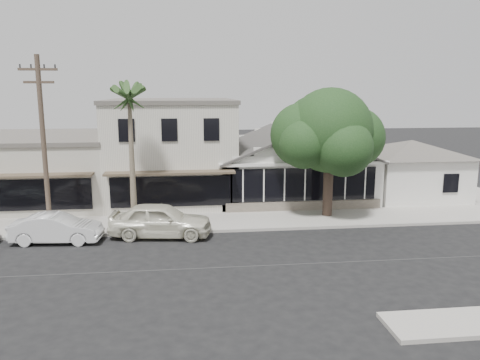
{
  "coord_description": "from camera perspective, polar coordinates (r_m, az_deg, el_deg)",
  "views": [
    {
      "loc": [
        -2.13,
        -18.54,
        7.31
      ],
      "look_at": [
        0.77,
        6.0,
        2.57
      ],
      "focal_mm": 35.0,
      "sensor_mm": 36.0,
      "label": 1
    }
  ],
  "objects": [
    {
      "name": "sidewalk_north",
      "position": [
        26.95,
        -19.14,
        -5.33
      ],
      "size": [
        90.0,
        3.5,
        0.15
      ],
      "primitive_type": "cube",
      "color": "#9E9991",
      "rests_on": "ground"
    },
    {
      "name": "side_cottage",
      "position": [
        34.22,
        19.99,
        0.42
      ],
      "size": [
        6.0,
        6.0,
        3.0
      ],
      "primitive_type": "cube",
      "color": "white",
      "rests_on": "ground"
    },
    {
      "name": "car_1",
      "position": [
        24.56,
        -21.47,
        -5.51
      ],
      "size": [
        4.41,
        1.84,
        1.42
      ],
      "primitive_type": "imported",
      "rotation": [
        0.0,
        0.0,
        1.49
      ],
      "color": "silver",
      "rests_on": "ground"
    },
    {
      "name": "shade_tree",
      "position": [
        27.25,
        10.65,
        5.67
      ],
      "size": [
        6.76,
        6.11,
        7.5
      ],
      "rotation": [
        0.0,
        0.0,
        0.12
      ],
      "color": "#443229",
      "rests_on": "ground"
    },
    {
      "name": "row_building_near",
      "position": [
        32.31,
        -8.25,
        3.52
      ],
      "size": [
        8.0,
        10.0,
        6.5
      ],
      "primitive_type": "cube",
      "color": "silver",
      "rests_on": "ground"
    },
    {
      "name": "utility_pole",
      "position": [
        24.84,
        -22.82,
        4.18
      ],
      "size": [
        1.8,
        0.24,
        9.0
      ],
      "color": "brown",
      "rests_on": "ground"
    },
    {
      "name": "palm_east",
      "position": [
        25.02,
        -13.36,
        9.79
      ],
      "size": [
        2.6,
        2.6,
        8.11
      ],
      "color": "#726651",
      "rests_on": "ground"
    },
    {
      "name": "ground",
      "position": [
        20.04,
        -0.18,
        -10.54
      ],
      "size": [
        140.0,
        140.0,
        0.0
      ],
      "primitive_type": "plane",
      "color": "black",
      "rests_on": "ground"
    },
    {
      "name": "corner_shop",
      "position": [
        32.16,
        6.15,
        2.4
      ],
      "size": [
        10.4,
        8.6,
        5.1
      ],
      "color": "white",
      "rests_on": "ground"
    },
    {
      "name": "car_0",
      "position": [
        24.04,
        -9.67,
        -4.84
      ],
      "size": [
        5.36,
        2.74,
        1.75
      ],
      "primitive_type": "imported",
      "rotation": [
        0.0,
        0.0,
        1.43
      ],
      "color": "beige",
      "rests_on": "ground"
    },
    {
      "name": "row_building_midnear",
      "position": [
        33.93,
        -23.57,
        1.11
      ],
      "size": [
        10.0,
        10.0,
        4.2
      ],
      "primitive_type": "cube",
      "color": "beige",
      "rests_on": "ground"
    }
  ]
}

